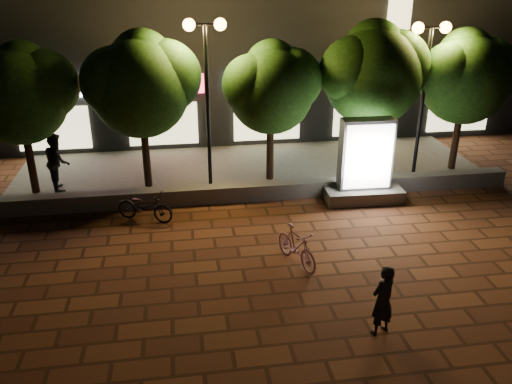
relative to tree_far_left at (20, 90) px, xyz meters
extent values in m
plane|color=brown|center=(6.95, -5.46, -3.29)|extent=(80.00, 80.00, 0.00)
cube|color=slate|center=(6.95, -1.46, -3.04)|extent=(16.00, 0.45, 0.50)
cube|color=slate|center=(6.95, 1.04, -3.25)|extent=(16.00, 5.00, 0.08)
cube|color=black|center=(6.95, 7.54, 1.71)|extent=(28.00, 8.00, 10.00)
cube|color=white|center=(-0.05, 3.48, -0.69)|extent=(3.20, 0.12, 0.70)
cube|color=beige|center=(-0.05, 3.48, -2.19)|extent=(2.60, 0.10, 1.60)
cube|color=#E12542|center=(3.95, 3.48, -0.69)|extent=(3.20, 0.12, 0.70)
cube|color=beige|center=(3.95, 3.48, -2.19)|extent=(2.60, 0.10, 1.60)
cube|color=#4EC0F0|center=(7.95, 3.48, -0.69)|extent=(3.20, 0.12, 0.70)
cube|color=beige|center=(7.95, 3.48, -2.19)|extent=(2.60, 0.10, 1.60)
cube|color=orange|center=(11.95, 3.48, -0.69)|extent=(3.20, 0.12, 0.70)
cube|color=beige|center=(11.95, 3.48, -2.19)|extent=(2.60, 0.10, 1.60)
cube|color=silver|center=(15.95, 3.48, -0.69)|extent=(3.20, 0.12, 0.70)
cube|color=beige|center=(15.95, 3.48, -2.19)|extent=(2.60, 0.10, 1.60)
cube|color=beige|center=(12.95, 3.48, 1.71)|extent=(0.90, 0.10, 1.20)
cylinder|color=black|center=(-0.05, -0.06, -2.09)|extent=(0.24, 0.24, 2.25)
sphere|color=#2E591A|center=(-0.05, -0.06, -0.19)|extent=(2.80, 2.80, 2.80)
sphere|color=#2E591A|center=(0.65, 0.14, 0.11)|extent=(2.10, 2.10, 2.10)
sphere|color=#2E591A|center=(0.05, 0.29, 0.51)|extent=(1.82, 1.82, 1.82)
cylinder|color=black|center=(3.45, -0.06, -2.04)|extent=(0.24, 0.24, 2.34)
sphere|color=#2E591A|center=(3.45, -0.06, -0.05)|extent=(3.00, 3.00, 3.00)
sphere|color=#2E591A|center=(4.20, 0.14, 0.25)|extent=(2.25, 2.25, 2.25)
sphere|color=#2E591A|center=(2.77, -0.21, 0.20)|extent=(2.10, 2.10, 2.10)
sphere|color=#2E591A|center=(3.55, 0.29, 0.70)|extent=(1.95, 1.95, 1.95)
cylinder|color=black|center=(7.45, -0.06, -2.11)|extent=(0.24, 0.24, 2.21)
sphere|color=#2E591A|center=(7.45, -0.06, -0.26)|extent=(2.70, 2.70, 2.70)
sphere|color=#2E591A|center=(8.12, 0.14, 0.04)|extent=(2.03, 2.03, 2.02)
sphere|color=#2E591A|center=(6.84, -0.21, -0.01)|extent=(1.89, 1.89, 1.89)
sphere|color=#2E591A|center=(7.55, 0.29, 0.41)|extent=(1.76, 1.76, 1.76)
cylinder|color=black|center=(10.75, -0.06, -2.00)|extent=(0.24, 0.24, 2.43)
sphere|color=#2E591A|center=(10.75, -0.06, 0.07)|extent=(3.10, 3.10, 3.10)
sphere|color=#2E591A|center=(11.52, 0.14, 0.37)|extent=(2.33, 2.33, 2.33)
sphere|color=#2E591A|center=(10.05, -0.21, 0.32)|extent=(2.17, 2.17, 2.17)
sphere|color=#2E591A|center=(10.85, 0.29, 0.85)|extent=(2.01, 2.02, 2.02)
cylinder|color=black|center=(13.95, -0.06, -2.06)|extent=(0.24, 0.24, 2.29)
sphere|color=#2E591A|center=(13.95, -0.06, -0.12)|extent=(2.90, 2.90, 2.90)
sphere|color=#2E591A|center=(14.67, 0.14, 0.18)|extent=(2.18, 2.17, 2.17)
sphere|color=#2E591A|center=(13.30, -0.21, 0.13)|extent=(2.03, 2.03, 2.03)
sphere|color=#2E591A|center=(14.05, 0.29, 0.61)|extent=(1.89, 1.88, 1.88)
cylinder|color=black|center=(5.45, -0.26, -0.71)|extent=(0.12, 0.12, 5.00)
cylinder|color=black|center=(5.45, -0.26, 1.79)|extent=(0.90, 0.08, 0.08)
sphere|color=orange|center=(5.00, -0.26, 1.79)|extent=(0.36, 0.36, 0.36)
sphere|color=orange|center=(5.90, -0.26, 1.79)|extent=(0.36, 0.36, 0.36)
cylinder|color=black|center=(12.45, -0.26, -0.81)|extent=(0.12, 0.12, 4.80)
cylinder|color=black|center=(12.45, -0.26, 1.59)|extent=(0.90, 0.08, 0.08)
sphere|color=orange|center=(12.00, -0.26, 1.59)|extent=(0.36, 0.36, 0.36)
sphere|color=orange|center=(12.90, -0.26, 1.59)|extent=(0.36, 0.36, 0.36)
cube|color=slate|center=(10.01, -1.96, -3.10)|extent=(2.39, 1.23, 0.39)
cube|color=#4C4C51|center=(10.01, -1.96, -1.82)|extent=(1.58, 0.58, 2.16)
cube|color=white|center=(10.01, -2.25, -1.82)|extent=(1.43, 0.07, 1.97)
cube|color=white|center=(10.02, -1.68, -1.82)|extent=(1.43, 0.07, 1.97)
imported|color=#CA86A5|center=(7.15, -5.41, -2.81)|extent=(1.01, 1.67, 0.97)
imported|color=black|center=(8.22, -8.17, -2.54)|extent=(0.65, 0.55, 1.51)
imported|color=black|center=(3.45, -2.46, -2.85)|extent=(1.77, 1.23, 0.88)
imported|color=black|center=(0.69, 0.10, -2.29)|extent=(0.91, 1.05, 1.83)
camera|label=1|loc=(4.55, -16.12, 3.42)|focal=36.83mm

